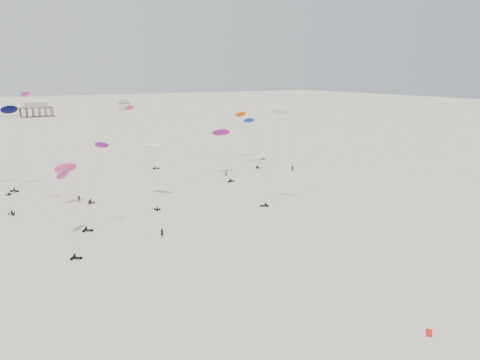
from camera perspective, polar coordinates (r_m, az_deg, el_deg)
ground_plane at (r=205.68m, az=-15.77°, el=4.21°), size 900.00×900.00×0.00m
pavilion_main at (r=350.63m, az=-23.60°, el=7.78°), size 21.00×13.00×9.80m
pavilion_small at (r=393.83m, az=-13.87°, el=8.83°), size 9.00×7.00×8.00m
rig_0 at (r=153.74m, az=1.48°, el=5.33°), size 6.34×13.16×16.90m
rig_2 at (r=113.92m, az=-25.22°, el=4.54°), size 8.24×11.71×26.26m
rig_5 at (r=94.64m, az=-17.27°, el=-0.48°), size 7.35×6.17×16.74m
rig_6 at (r=115.60m, az=-10.50°, el=3.46°), size 8.31×17.70×17.33m
rig_8 at (r=166.06m, az=0.34°, el=7.49°), size 7.59×11.19×17.43m
rig_9 at (r=148.17m, az=-11.52°, el=4.56°), size 8.90×4.91×20.04m
rig_10 at (r=108.19m, az=4.69°, el=6.46°), size 9.36×6.67×22.33m
rig_11 at (r=138.76m, az=-2.18°, el=5.05°), size 7.99×15.52×16.91m
rig_12 at (r=90.55m, az=-20.56°, el=-0.85°), size 4.46×18.01×17.66m
rig_13 at (r=114.58m, az=-20.01°, el=0.73°), size 8.04×5.91×9.83m
rig_14 at (r=136.59m, az=-26.32°, el=6.77°), size 6.37×14.18×22.51m
spectator_0 at (r=88.28m, az=-9.48°, el=-6.90°), size 0.87×0.69×2.11m
spectator_1 at (r=144.35m, az=6.41°, el=1.03°), size 1.18×1.14×2.13m
spectator_2 at (r=116.16m, az=-19.01°, el=-2.57°), size 1.35×1.14×2.01m
spectator_3 at (r=136.55m, az=-1.73°, el=0.41°), size 0.86×0.76×1.97m
grounded_kite_b at (r=61.72m, az=22.05°, el=-16.90°), size 1.83×1.69×0.07m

